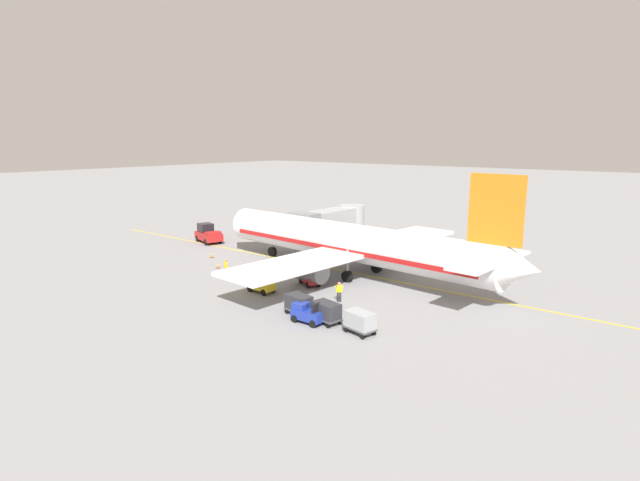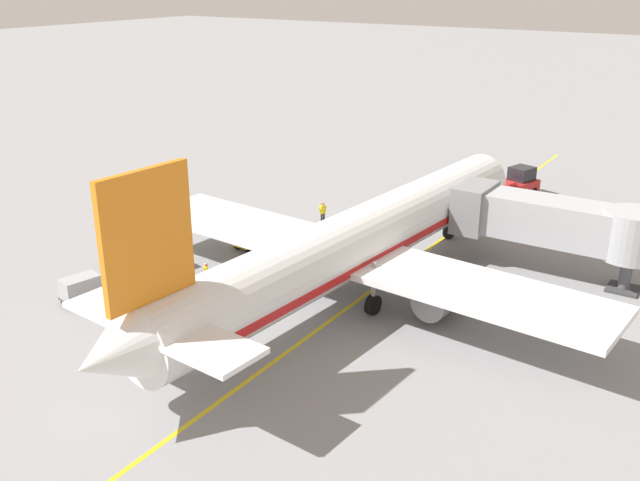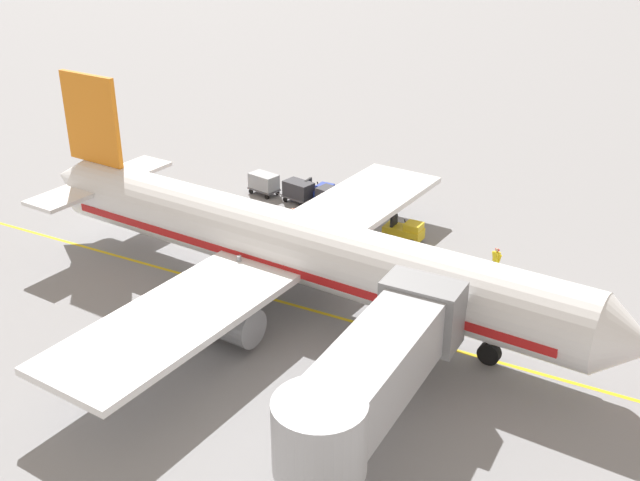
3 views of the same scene
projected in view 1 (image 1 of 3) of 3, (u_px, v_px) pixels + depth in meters
The scene contains 16 objects.
ground_plane at pixel (350, 272), 50.97m from camera, with size 400.00×400.00×0.00m, color gray.
gate_lead_in_line at pixel (350, 272), 50.96m from camera, with size 0.24×80.00×0.01m, color gold.
parked_airliner at pixel (349, 243), 49.68m from camera, with size 30.32×37.35×10.63m.
jet_bridge at pixel (330, 221), 61.64m from camera, with size 12.23×3.50×4.98m.
pushback_tractor at pixel (208, 234), 65.69m from camera, with size 3.38×4.85×2.40m.
baggage_tug_lead at pixel (261, 284), 44.25m from camera, with size 1.34×2.53×1.62m.
baggage_tug_trailing at pixel (307, 313), 36.81m from camera, with size 1.29×2.51×1.62m.
baggage_tug_spare at pixel (309, 277), 46.51m from camera, with size 2.22×2.77×1.62m.
baggage_cart_front at pixel (299, 303), 38.40m from camera, with size 1.72×2.98×1.58m.
baggage_cart_second_in_train at pixel (326, 311), 36.64m from camera, with size 1.72×2.98×1.58m.
baggage_cart_third_in_train at pixel (360, 321), 34.66m from camera, with size 1.72×2.98×1.58m.
ground_crew_wing_walker at pixel (339, 291), 41.52m from camera, with size 0.58×0.57×1.69m.
ground_crew_loader at pixel (226, 267), 49.36m from camera, with size 0.37×0.70×1.69m.
safety_cone_nose_left at pixel (218, 265), 52.59m from camera, with size 0.36×0.36×0.59m.
safety_cone_nose_right at pixel (248, 268), 51.67m from camera, with size 0.36×0.36×0.59m.
safety_cone_wing_tip at pixel (212, 255), 57.24m from camera, with size 0.36×0.36×0.59m.
Camera 1 is at (-40.53, -28.30, 13.19)m, focal length 28.24 mm.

